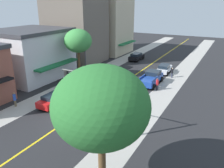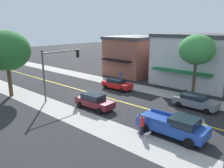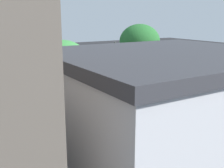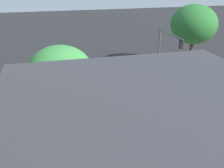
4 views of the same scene
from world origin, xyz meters
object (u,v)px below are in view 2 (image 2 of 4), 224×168
parking_meter (185,93)px  street_lamp (194,72)px  blue_pickup_truck (174,125)px  maroon_sedan_right_curb (94,101)px  pedestrian_blue_shirt (121,76)px  red_sedan_left_curb (117,84)px  traffic_light_mast (56,65)px  small_dog (148,134)px  street_tree_left_near (197,50)px  grey_sedan_left_curb (195,101)px  pedestrian_red_shirt (142,125)px  street_tree_right_corner (6,51)px  fire_hydrant (127,85)px

parking_meter → street_lamp: (-0.37, 0.65, 2.58)m
blue_pickup_truck → maroon_sedan_right_curb: bearing=178.9°
maroon_sedan_right_curb → pedestrian_blue_shirt: (-11.07, -5.51, 0.12)m
parking_meter → pedestrian_blue_shirt: pedestrian_blue_shirt is taller
maroon_sedan_right_curb → blue_pickup_truck: size_ratio=0.81×
red_sedan_left_curb → pedestrian_blue_shirt: (-3.73, -2.43, 0.16)m
traffic_light_mast → pedestrian_blue_shirt: traffic_light_mast is taller
street_lamp → small_dog: size_ratio=8.31×
traffic_light_mast → blue_pickup_truck: bearing=-88.7°
street_tree_left_near → pedestrian_blue_shirt: size_ratio=4.39×
street_tree_left_near → traffic_light_mast: (11.14, -12.38, -1.80)m
red_sedan_left_curb → pedestrian_blue_shirt: bearing=121.1°
blue_pickup_truck → red_sedan_left_curb: bearing=148.7°
street_tree_left_near → red_sedan_left_curb: street_tree_left_near is taller
traffic_light_mast → grey_sedan_left_curb: (-7.79, 14.07, -3.34)m
grey_sedan_left_curb → pedestrian_red_shirt: size_ratio=2.69×
street_tree_right_corner → small_dog: size_ratio=12.46×
fire_hydrant → red_sedan_left_curb: bearing=-14.4°
pedestrian_red_shirt → maroon_sedan_right_curb: bearing=102.6°
street_tree_left_near → pedestrian_blue_shirt: bearing=-92.1°
street_tree_right_corner → blue_pickup_truck: size_ratio=1.46×
street_tree_right_corner → fire_hydrant: street_tree_right_corner is taller
parking_meter → red_sedan_left_curb: (1.92, -9.18, -0.10)m
fire_hydrant → street_lamp: 9.87m
blue_pickup_truck → pedestrian_red_shirt: bearing=-142.9°
grey_sedan_left_curb → pedestrian_red_shirt: bearing=-93.7°
parking_meter → pedestrian_red_shirt: (10.95, 1.25, 0.02)m
maroon_sedan_right_curb → pedestrian_red_shirt: bearing=-15.2°
street_lamp → small_dog: (11.40, 1.23, -3.14)m
street_tree_right_corner → pedestrian_red_shirt: 19.27m
traffic_light_mast → parking_meter: bearing=-50.9°
fire_hydrant → small_dog: size_ratio=1.21×
pedestrian_red_shirt → street_lamp: bearing=28.6°
red_sedan_left_curb → maroon_sedan_right_curb: 7.97m
pedestrian_blue_shirt → street_lamp: bearing=-61.2°
red_sedan_left_curb → pedestrian_red_shirt: 13.80m
red_sedan_left_curb → fire_hydrant: bearing=73.7°
maroon_sedan_right_curb → street_lamp: bearing=52.7°
street_tree_left_near → traffic_light_mast: bearing=-48.0°
fire_hydrant → grey_sedan_left_curb: size_ratio=0.17×
maroon_sedan_right_curb → pedestrian_red_shirt: (1.69, 7.34, 0.08)m
street_tree_right_corner → fire_hydrant: size_ratio=10.26×
street_tree_left_near → small_dog: street_tree_left_near is taller
fire_hydrant → traffic_light_mast: 10.87m
street_lamp → street_tree_left_near: bearing=-163.1°
street_tree_right_corner → blue_pickup_truck: 21.45m
maroon_sedan_right_curb → fire_hydrant: bearing=103.8°
grey_sedan_left_curb → blue_pickup_truck: (7.44, 1.24, 0.12)m
maroon_sedan_right_curb → parking_meter: bearing=54.4°
blue_pickup_truck → fire_hydrant: bearing=142.0°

